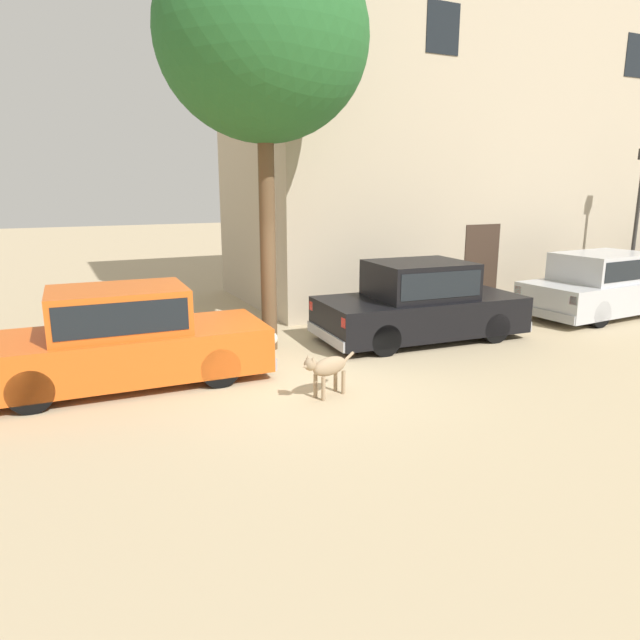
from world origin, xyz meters
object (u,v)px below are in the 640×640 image
(parked_sedan_nearest, at_px, (123,337))
(street_lamp, at_px, (638,206))
(parked_sedan_third, at_px, (605,284))
(parked_sedan_second, at_px, (420,302))
(acacia_tree_left, at_px, (263,38))
(stray_dog_spotted, at_px, (327,367))

(parked_sedan_nearest, bearing_deg, street_lamp, 7.01)
(parked_sedan_nearest, bearing_deg, parked_sedan_third, 2.93)
(parked_sedan_nearest, distance_m, parked_sedan_third, 11.12)
(parked_sedan_second, distance_m, street_lamp, 7.82)
(parked_sedan_second, height_order, parked_sedan_third, parked_sedan_second)
(parked_sedan_second, xyz_separation_m, parked_sedan_third, (5.35, -0.08, -0.02))
(parked_sedan_third, relative_size, street_lamp, 1.17)
(parked_sedan_third, xyz_separation_m, street_lamp, (2.22, 0.99, 1.79))
(parked_sedan_second, bearing_deg, acacia_tree_left, 172.20)
(street_lamp, xyz_separation_m, acacia_tree_left, (-10.58, -0.29, 2.97))
(stray_dog_spotted, xyz_separation_m, street_lamp, (10.73, 3.06, 2.09))
(parked_sedan_second, height_order, street_lamp, street_lamp)
(parked_sedan_nearest, xyz_separation_m, parked_sedan_third, (11.11, 0.16, 0.00))
(parked_sedan_second, relative_size, parked_sedan_third, 0.94)
(parked_sedan_second, relative_size, acacia_tree_left, 0.60)
(street_lamp, bearing_deg, parked_sedan_nearest, -175.08)
(parked_sedan_nearest, height_order, parked_sedan_second, parked_sedan_second)
(parked_sedan_nearest, height_order, street_lamp, street_lamp)
(parked_sedan_second, bearing_deg, parked_sedan_nearest, -173.77)
(parked_sedan_second, distance_m, parked_sedan_third, 5.35)
(parked_sedan_third, bearing_deg, acacia_tree_left, 171.66)
(parked_sedan_third, bearing_deg, street_lamp, 20.41)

